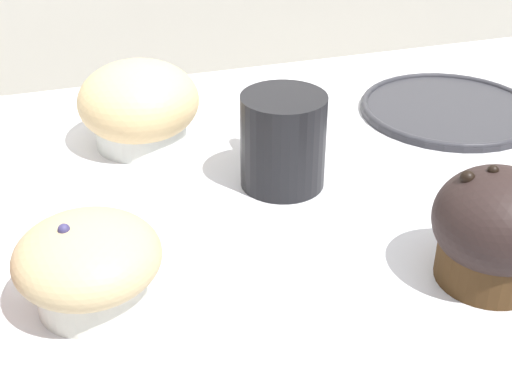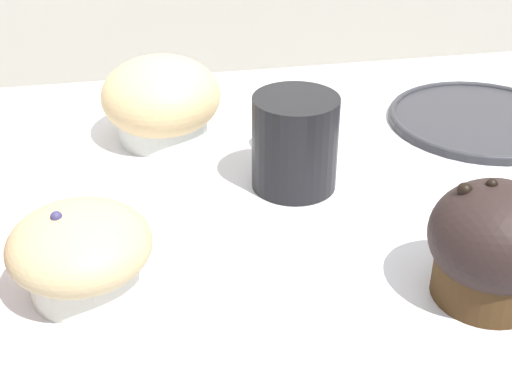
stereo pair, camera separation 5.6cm
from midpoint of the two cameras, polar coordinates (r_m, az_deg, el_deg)
The scene contains 6 objects.
wall_back at distance 1.16m, azimuth -4.89°, elevation 14.94°, with size 3.20×0.10×1.80m, color beige.
muffin_back_left at distance 0.52m, azimuth -10.88°, elevation -4.86°, with size 0.10×0.10×0.07m.
muffin_back_right at distance 0.73m, azimuth -5.39°, elevation 7.18°, with size 0.12×0.12×0.09m.
muffin_front_left at distance 0.54m, azimuth 21.38°, elevation -4.10°, with size 0.09×0.09×0.09m.
coffee_cup at distance 0.64m, azimuth 5.60°, elevation 4.12°, with size 0.08×0.12×0.09m.
serving_plate at distance 0.82m, azimuth 19.41°, elevation 5.49°, with size 0.20×0.20×0.01m.
Camera 2 is at (-0.09, -0.52, 1.22)m, focal length 50.00 mm.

